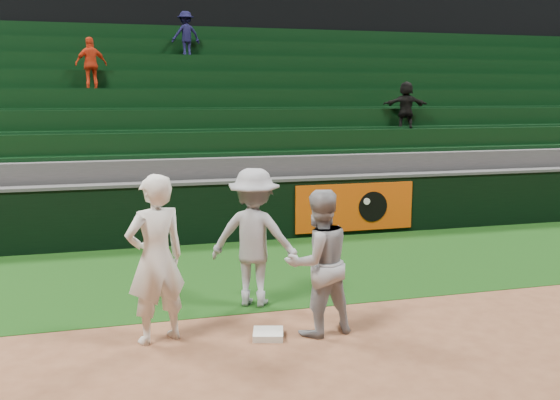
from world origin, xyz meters
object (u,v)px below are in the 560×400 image
object	(u,v)px
first_base	(268,334)
first_baseman	(156,259)
base_coach	(254,237)
baserunner	(318,262)

from	to	relation	value
first_base	first_baseman	distance (m)	1.64
first_base	base_coach	world-z (taller)	base_coach
first_base	first_baseman	bearing A→B (deg)	169.07
first_base	baserunner	xyz separation A→B (m)	(0.63, -0.02, 0.86)
baserunner	base_coach	bearing A→B (deg)	-78.27
baserunner	first_baseman	bearing A→B (deg)	-18.71
first_baseman	baserunner	distance (m)	1.96
first_baseman	first_base	bearing A→B (deg)	148.09
base_coach	first_base	bearing A→B (deg)	111.11
base_coach	baserunner	bearing A→B (deg)	139.03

